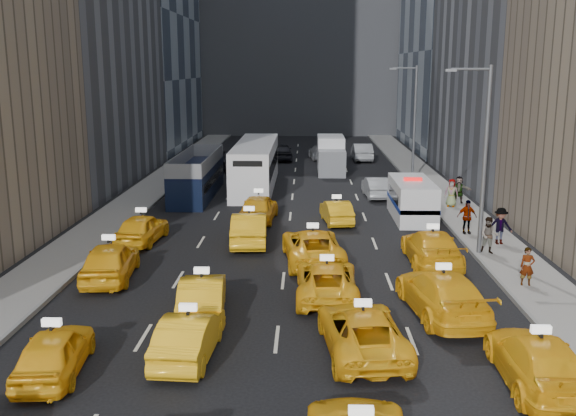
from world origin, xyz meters
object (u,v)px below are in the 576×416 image
at_px(city_bus, 256,165).
at_px(box_truck, 331,155).
at_px(nypd_van, 412,200).
at_px(pedestrian_0, 527,267).
at_px(double_decker, 197,175).

bearing_deg(city_bus, box_truck, 52.86).
xyz_separation_m(nypd_van, city_bus, (-10.11, 9.74, 0.56)).
height_order(city_bus, pedestrian_0, city_bus).
relative_size(double_decker, city_bus, 0.79).
height_order(nypd_van, box_truck, box_truck).
relative_size(nypd_van, city_bus, 0.44).
height_order(box_truck, pedestrian_0, box_truck).
relative_size(city_bus, box_truck, 2.00).
xyz_separation_m(nypd_van, double_decker, (-13.95, 6.40, 0.36)).
bearing_deg(pedestrian_0, nypd_van, 108.97).
bearing_deg(nypd_van, double_decker, 156.22).
xyz_separation_m(nypd_van, pedestrian_0, (2.71, -12.37, -0.18)).
xyz_separation_m(double_decker, pedestrian_0, (16.66, -18.77, -0.54)).
relative_size(city_bus, pedestrian_0, 8.29).
xyz_separation_m(city_bus, pedestrian_0, (12.82, -22.11, -0.74)).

